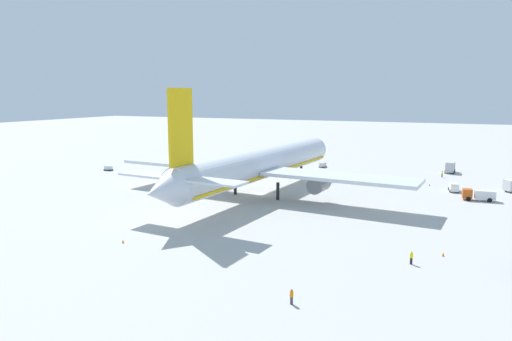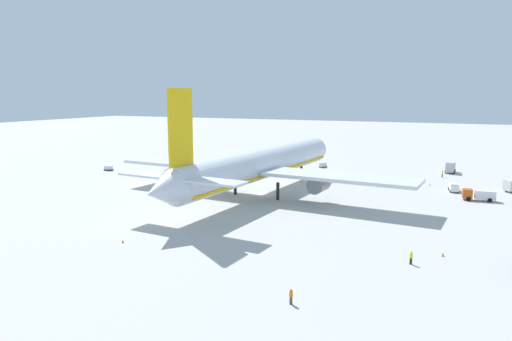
{
  "view_description": "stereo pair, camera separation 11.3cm",
  "coord_description": "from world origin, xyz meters",
  "px_view_note": "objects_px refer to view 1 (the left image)",
  "views": [
    {
      "loc": [
        -94.17,
        -40.24,
        22.2
      ],
      "look_at": [
        -1.6,
        0.93,
        5.63
      ],
      "focal_mm": 32.54,
      "sensor_mm": 36.0,
      "label": 1
    },
    {
      "loc": [
        -94.12,
        -40.34,
        22.2
      ],
      "look_at": [
        -1.6,
        0.93,
        5.63
      ],
      "focal_mm": 32.54,
      "sensor_mm": 36.0,
      "label": 2
    }
  ],
  "objects_px": {
    "baggage_cart_1": "(157,158)",
    "ground_worker_1": "(442,174)",
    "service_truck_2": "(479,194)",
    "airliner": "(260,165)",
    "traffic_cone_2": "(123,241)",
    "ground_worker_0": "(292,296)",
    "traffic_cone_1": "(443,254)",
    "service_van": "(454,187)",
    "service_truck_3": "(450,167)",
    "baggage_cart_2": "(108,168)",
    "traffic_cone_0": "(430,185)",
    "ground_worker_2": "(411,258)",
    "baggage_cart_0": "(323,165)"
  },
  "relations": [
    {
      "from": "baggage_cart_2",
      "to": "traffic_cone_1",
      "type": "xyz_separation_m",
      "value": [
        -39.21,
        -93.95,
        -0.48
      ]
    },
    {
      "from": "service_truck_2",
      "to": "ground_worker_1",
      "type": "distance_m",
      "value": 28.4
    },
    {
      "from": "service_truck_2",
      "to": "ground_worker_1",
      "type": "height_order",
      "value": "service_truck_2"
    },
    {
      "from": "service_truck_2",
      "to": "baggage_cart_0",
      "type": "bearing_deg",
      "value": 54.16
    },
    {
      "from": "traffic_cone_2",
      "to": "baggage_cart_2",
      "type": "bearing_deg",
      "value": 43.14
    },
    {
      "from": "airliner",
      "to": "service_van",
      "type": "distance_m",
      "value": 45.72
    },
    {
      "from": "traffic_cone_1",
      "to": "service_van",
      "type": "bearing_deg",
      "value": -0.47
    },
    {
      "from": "service_truck_3",
      "to": "service_van",
      "type": "height_order",
      "value": "service_truck_3"
    },
    {
      "from": "ground_worker_1",
      "to": "traffic_cone_0",
      "type": "bearing_deg",
      "value": 171.16
    },
    {
      "from": "baggage_cart_1",
      "to": "ground_worker_0",
      "type": "height_order",
      "value": "ground_worker_0"
    },
    {
      "from": "ground_worker_0",
      "to": "traffic_cone_2",
      "type": "xyz_separation_m",
      "value": [
        9.25,
        30.37,
        -0.59
      ]
    },
    {
      "from": "ground_worker_0",
      "to": "traffic_cone_1",
      "type": "bearing_deg",
      "value": -32.17
    },
    {
      "from": "traffic_cone_1",
      "to": "traffic_cone_2",
      "type": "height_order",
      "value": "same"
    },
    {
      "from": "ground_worker_0",
      "to": "traffic_cone_2",
      "type": "height_order",
      "value": "ground_worker_0"
    },
    {
      "from": "service_truck_2",
      "to": "service_truck_3",
      "type": "relative_size",
      "value": 1.16
    },
    {
      "from": "service_truck_2",
      "to": "service_van",
      "type": "relative_size",
      "value": 1.35
    },
    {
      "from": "baggage_cart_1",
      "to": "ground_worker_1",
      "type": "distance_m",
      "value": 90.64
    },
    {
      "from": "traffic_cone_0",
      "to": "traffic_cone_1",
      "type": "relative_size",
      "value": 1.0
    },
    {
      "from": "ground_worker_0",
      "to": "traffic_cone_2",
      "type": "relative_size",
      "value": 3.08
    },
    {
      "from": "service_van",
      "to": "ground_worker_0",
      "type": "height_order",
      "value": "service_van"
    },
    {
      "from": "ground_worker_2",
      "to": "baggage_cart_2",
      "type": "bearing_deg",
      "value": 63.88
    },
    {
      "from": "airliner",
      "to": "baggage_cart_1",
      "type": "bearing_deg",
      "value": 55.82
    },
    {
      "from": "airliner",
      "to": "baggage_cart_0",
      "type": "relative_size",
      "value": 20.93
    },
    {
      "from": "service_van",
      "to": "baggage_cart_2",
      "type": "height_order",
      "value": "service_van"
    },
    {
      "from": "baggage_cart_1",
      "to": "traffic_cone_2",
      "type": "relative_size",
      "value": 5.68
    },
    {
      "from": "service_truck_2",
      "to": "traffic_cone_0",
      "type": "relative_size",
      "value": 11.92
    },
    {
      "from": "traffic_cone_2",
      "to": "ground_worker_1",
      "type": "bearing_deg",
      "value": -27.36
    },
    {
      "from": "baggage_cart_0",
      "to": "traffic_cone_2",
      "type": "relative_size",
      "value": 6.44
    },
    {
      "from": "service_truck_2",
      "to": "baggage_cart_1",
      "type": "distance_m",
      "value": 101.46
    },
    {
      "from": "baggage_cart_1",
      "to": "service_truck_3",
      "type": "bearing_deg",
      "value": -81.9
    },
    {
      "from": "baggage_cart_2",
      "to": "traffic_cone_2",
      "type": "bearing_deg",
      "value": -136.86
    },
    {
      "from": "airliner",
      "to": "traffic_cone_2",
      "type": "relative_size",
      "value": 134.85
    },
    {
      "from": "service_truck_2",
      "to": "ground_worker_2",
      "type": "height_order",
      "value": "service_truck_2"
    },
    {
      "from": "service_truck_3",
      "to": "baggage_cart_1",
      "type": "xyz_separation_m",
      "value": [
        -13.14,
        92.29,
        -1.02
      ]
    },
    {
      "from": "ground_worker_0",
      "to": "ground_worker_1",
      "type": "xyz_separation_m",
      "value": [
        89.88,
        -11.35,
        0.05
      ]
    },
    {
      "from": "service_truck_2",
      "to": "ground_worker_2",
      "type": "distance_m",
      "value": 46.01
    },
    {
      "from": "baggage_cart_0",
      "to": "baggage_cart_1",
      "type": "distance_m",
      "value": 56.55
    },
    {
      "from": "airliner",
      "to": "service_truck_2",
      "type": "bearing_deg",
      "value": -72.38
    },
    {
      "from": "airliner",
      "to": "traffic_cone_0",
      "type": "distance_m",
      "value": 43.71
    },
    {
      "from": "airliner",
      "to": "baggage_cart_1",
      "type": "height_order",
      "value": "airliner"
    },
    {
      "from": "airliner",
      "to": "ground_worker_1",
      "type": "xyz_separation_m",
      "value": [
        41.28,
        -36.17,
        -5.97
      ]
    },
    {
      "from": "traffic_cone_0",
      "to": "baggage_cart_2",
      "type": "bearing_deg",
      "value": 98.65
    },
    {
      "from": "traffic_cone_0",
      "to": "ground_worker_2",
      "type": "bearing_deg",
      "value": -178.61
    },
    {
      "from": "baggage_cart_0",
      "to": "traffic_cone_2",
      "type": "xyz_separation_m",
      "value": [
        -84.48,
        7.15,
        -0.54
      ]
    },
    {
      "from": "service_truck_2",
      "to": "ground_worker_2",
      "type": "xyz_separation_m",
      "value": [
        -45.08,
        9.18,
        -0.42
      ]
    },
    {
      "from": "baggage_cart_2",
      "to": "service_van",
      "type": "bearing_deg",
      "value": -84.53
    },
    {
      "from": "baggage_cart_0",
      "to": "traffic_cone_0",
      "type": "distance_m",
      "value": 37.17
    },
    {
      "from": "airliner",
      "to": "service_truck_2",
      "type": "relative_size",
      "value": 11.31
    },
    {
      "from": "traffic_cone_2",
      "to": "service_truck_3",
      "type": "bearing_deg",
      "value": -25.94
    },
    {
      "from": "service_truck_2",
      "to": "baggage_cart_1",
      "type": "height_order",
      "value": "service_truck_2"
    }
  ]
}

